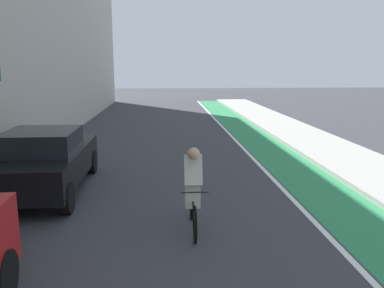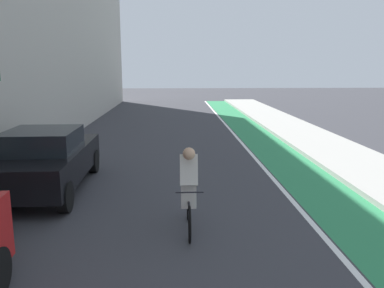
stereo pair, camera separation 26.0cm
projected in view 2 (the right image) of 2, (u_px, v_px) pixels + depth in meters
ground_plane at (177, 153)px, 13.83m from camera, size 82.25×82.25×0.00m
bike_lane_paint at (262, 141)px, 15.94m from camera, size 1.60×37.39×0.00m
lane_divider_stripe at (240, 141)px, 15.90m from camera, size 0.12×37.39×0.00m
sidewalk_right at (312, 139)px, 16.01m from camera, size 2.53×37.39×0.14m
parked_sedan_black at (46, 159)px, 9.49m from camera, size 1.91×4.28×1.53m
cyclist_mid at (189, 188)px, 7.17m from camera, size 0.48×1.70×1.60m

